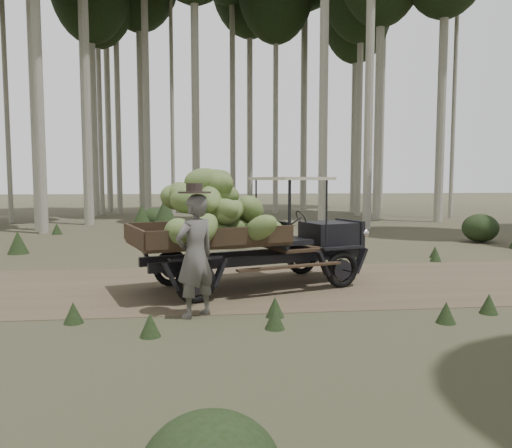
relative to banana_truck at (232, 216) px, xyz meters
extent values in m
plane|color=#473D2B|center=(-0.39, 0.39, -1.33)|extent=(120.00, 120.00, 0.00)
cube|color=brown|center=(-0.39, 0.39, -1.32)|extent=(70.00, 4.00, 0.01)
cube|color=black|center=(1.93, 0.73, -0.43)|extent=(1.12, 1.09, 0.49)
cube|color=black|center=(2.40, 0.89, -0.43)|extent=(0.37, 0.88, 0.55)
cube|color=black|center=(0.75, 0.33, -0.34)|extent=(0.47, 1.21, 0.49)
cube|color=#38281C|center=(-0.44, -0.06, -0.43)|extent=(2.89, 2.32, 0.07)
cube|color=#38281C|center=(-0.70, 0.70, -0.27)|extent=(2.39, 0.85, 0.29)
cube|color=#38281C|center=(-0.18, -0.83, -0.27)|extent=(2.39, 0.85, 0.29)
cube|color=#38281C|center=(-1.63, -0.46, -0.27)|extent=(0.56, 1.54, 0.29)
cube|color=beige|center=(1.11, 0.46, 0.66)|extent=(1.46, 1.77, 0.05)
cube|color=black|center=(0.34, 0.56, -0.77)|extent=(3.93, 1.40, 0.16)
cube|color=black|center=(0.56, -0.09, -0.77)|extent=(3.93, 1.40, 0.16)
torus|color=black|center=(1.53, 1.35, -0.99)|extent=(0.68, 0.33, 0.68)
torus|color=black|center=(1.99, 0.00, -0.99)|extent=(0.68, 0.33, 0.68)
torus|color=black|center=(-1.09, 0.47, -0.99)|extent=(0.68, 0.33, 0.68)
torus|color=black|center=(-0.64, -0.89, -0.99)|extent=(0.68, 0.33, 0.68)
sphere|color=beige|center=(2.34, 1.29, -0.39)|extent=(0.16, 0.16, 0.16)
sphere|color=beige|center=(2.59, 0.53, -0.39)|extent=(0.16, 0.16, 0.16)
ellipsoid|color=olive|center=(-0.41, -0.55, -0.22)|extent=(0.73, 0.37, 0.39)
ellipsoid|color=olive|center=(-0.06, -0.50, 0.10)|extent=(0.74, 0.75, 0.57)
ellipsoid|color=olive|center=(-0.30, 0.20, 0.41)|extent=(0.80, 0.59, 0.56)
ellipsoid|color=olive|center=(-0.26, -0.02, 0.61)|extent=(0.79, 0.79, 0.52)
ellipsoid|color=olive|center=(-0.15, 0.23, -0.22)|extent=(0.81, 0.82, 0.59)
ellipsoid|color=olive|center=(-0.17, -0.50, 0.14)|extent=(0.69, 0.82, 0.43)
ellipsoid|color=olive|center=(-0.15, -0.06, 0.37)|extent=(0.76, 0.71, 0.43)
ellipsoid|color=olive|center=(-0.49, -0.12, 0.62)|extent=(0.79, 0.59, 0.50)
ellipsoid|color=olive|center=(-0.83, -0.54, -0.19)|extent=(0.53, 0.76, 0.47)
ellipsoid|color=olive|center=(0.06, 0.43, 0.09)|extent=(0.88, 0.67, 0.58)
ellipsoid|color=olive|center=(-0.39, -0.37, 0.31)|extent=(0.48, 0.89, 0.64)
ellipsoid|color=olive|center=(-0.27, -0.10, 0.54)|extent=(0.83, 0.78, 0.55)
ellipsoid|color=olive|center=(0.54, -0.25, -0.20)|extent=(0.78, 0.58, 0.42)
ellipsoid|color=olive|center=(-0.37, -0.17, 0.07)|extent=(0.61, 0.78, 0.53)
ellipsoid|color=olive|center=(-0.73, -0.47, 0.32)|extent=(0.71, 0.52, 0.52)
ellipsoid|color=olive|center=(-0.24, 0.00, 0.59)|extent=(0.77, 0.80, 0.59)
ellipsoid|color=olive|center=(-0.08, -0.27, -0.23)|extent=(0.86, 0.70, 0.61)
ellipsoid|color=olive|center=(-0.37, 0.08, 0.05)|extent=(0.91, 0.84, 0.64)
ellipsoid|color=olive|center=(-0.33, 0.12, 0.40)|extent=(0.87, 0.86, 0.64)
ellipsoid|color=olive|center=(-0.32, 0.03, 0.61)|extent=(0.80, 0.52, 0.40)
ellipsoid|color=olive|center=(-0.90, -0.93, -0.18)|extent=(0.49, 0.69, 0.58)
ellipsoid|color=olive|center=(0.19, 0.67, 0.05)|extent=(0.40, 0.82, 0.63)
ellipsoid|color=olive|center=(-0.90, -0.20, 0.37)|extent=(0.50, 0.76, 0.48)
ellipsoid|color=olive|center=(-0.31, -0.09, 0.55)|extent=(0.62, 0.73, 0.55)
ellipsoid|color=olive|center=(0.17, 0.72, -0.19)|extent=(0.51, 0.86, 0.63)
ellipsoid|color=olive|center=(0.30, -0.16, 0.12)|extent=(0.70, 0.93, 0.69)
ellipsoid|color=olive|center=(-0.94, -0.13, 0.34)|extent=(0.81, 0.85, 0.51)
ellipsoid|color=olive|center=(-0.59, 0.00, 0.55)|extent=(0.62, 0.37, 0.43)
ellipsoid|color=olive|center=(-0.51, -0.98, -0.13)|extent=(0.74, 0.87, 0.68)
ellipsoid|color=olive|center=(0.42, -0.67, -0.15)|extent=(0.81, 0.73, 0.63)
imported|color=#53504C|center=(-0.63, -1.64, -0.44)|extent=(0.77, 0.73, 1.76)
cylinder|color=#302621|center=(-0.63, -1.64, 0.46)|extent=(0.66, 0.66, 0.02)
cylinder|color=#302621|center=(-0.63, -1.64, 0.52)|extent=(0.33, 0.33, 0.14)
cylinder|color=#B2AD9E|center=(-5.39, 13.60, 6.89)|extent=(0.42, 0.42, 16.43)
cylinder|color=#B2AD9E|center=(10.37, 13.25, 6.33)|extent=(0.39, 0.39, 15.32)
cylinder|color=#B2AD9E|center=(8.35, 19.81, 5.88)|extent=(0.35, 0.35, 14.42)
ellipsoid|color=black|center=(8.35, 19.81, 10.50)|extent=(4.04, 4.04, 6.46)
cylinder|color=#B2AD9E|center=(-3.30, 17.89, 8.84)|extent=(0.36, 0.36, 20.33)
cylinder|color=#B2AD9E|center=(-3.87, 20.67, 7.23)|extent=(0.43, 0.43, 17.12)
cylinder|color=#B2AD9E|center=(7.90, 17.52, 6.30)|extent=(0.32, 0.32, 15.26)
cylinder|color=#B2AD9E|center=(7.89, 14.54, 6.27)|extent=(0.38, 0.38, 15.19)
cylinder|color=#B2AD9E|center=(-6.27, 10.14, 5.84)|extent=(0.34, 0.34, 14.34)
cylinder|color=#B2AD9E|center=(-6.11, 18.64, 6.19)|extent=(0.37, 0.37, 15.03)
cylinder|color=#B2AD9E|center=(5.79, 21.85, 8.82)|extent=(0.40, 0.40, 20.29)
cylinder|color=#B2AD9E|center=(-0.77, 16.05, 7.30)|extent=(0.39, 0.39, 17.24)
cylinder|color=#B2AD9E|center=(-5.15, 20.48, 9.39)|extent=(0.31, 0.31, 21.42)
cylinder|color=#B2AD9E|center=(11.35, 23.49, 9.40)|extent=(0.34, 0.34, 21.46)
cylinder|color=#B2AD9E|center=(-5.99, 22.14, 7.41)|extent=(0.35, 0.35, 17.48)
cylinder|color=#B2AD9E|center=(2.50, 22.28, 7.47)|extent=(0.35, 0.35, 17.60)
cylinder|color=#B2AD9E|center=(1.34, 20.78, 8.63)|extent=(0.33, 0.33, 19.91)
cylinder|color=#B2AD9E|center=(-6.02, 19.83, 6.25)|extent=(0.27, 0.27, 15.16)
cylinder|color=#B2AD9E|center=(-2.10, 20.03, 9.65)|extent=(0.22, 0.22, 21.96)
cylinder|color=#B2AD9E|center=(3.74, 19.83, 6.68)|extent=(0.29, 0.29, 16.02)
cone|color=#233319|center=(-5.70, 9.77, -1.12)|extent=(0.37, 0.37, 0.41)
ellipsoid|color=#233319|center=(-2.40, 11.18, -0.89)|extent=(1.07, 1.07, 0.85)
cone|color=#233319|center=(-2.12, 9.59, -1.12)|extent=(0.38, 0.38, 0.42)
cone|color=#233319|center=(-5.38, 5.02, -1.02)|extent=(0.54, 0.54, 0.61)
ellipsoid|color=#233319|center=(8.18, 5.99, -0.88)|extent=(1.10, 1.10, 0.88)
cone|color=#233319|center=(-1.79, 8.73, -0.65)|extent=(1.22, 1.22, 1.36)
cone|color=#233319|center=(-2.46, 7.75, -0.75)|extent=(1.03, 1.03, 1.15)
cone|color=#233319|center=(-0.20, 5.94, -1.05)|extent=(0.50, 0.50, 0.55)
ellipsoid|color=#233319|center=(0.40, 5.79, -0.76)|extent=(1.39, 1.39, 1.12)
cone|color=#233319|center=(3.36, 3.15, -1.18)|extent=(0.27, 0.27, 0.30)
cone|color=#233319|center=(5.07, 2.61, -1.18)|extent=(0.27, 0.27, 0.30)
cone|color=#233319|center=(-1.19, -2.50, -1.18)|extent=(0.27, 0.27, 0.30)
cone|color=#233319|center=(1.15, 3.21, -1.18)|extent=(0.27, 0.27, 0.30)
cone|color=#233319|center=(5.30, 3.13, -1.18)|extent=(0.27, 0.27, 0.30)
cone|color=#233319|center=(2.59, 3.17, -1.18)|extent=(0.27, 0.27, 0.30)
cone|color=#233319|center=(0.41, -2.35, -1.18)|extent=(0.27, 0.27, 0.30)
cone|color=#233319|center=(2.79, -2.34, -1.18)|extent=(0.27, 0.27, 0.30)
cone|color=#233319|center=(3.65, -1.95, -1.18)|extent=(0.27, 0.27, 0.30)
cone|color=#233319|center=(-2.30, -1.79, -1.18)|extent=(0.27, 0.27, 0.30)
cone|color=#233319|center=(0.50, -1.79, -1.18)|extent=(0.27, 0.27, 0.30)
camera|label=1|loc=(-0.54, -8.72, 0.64)|focal=35.00mm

